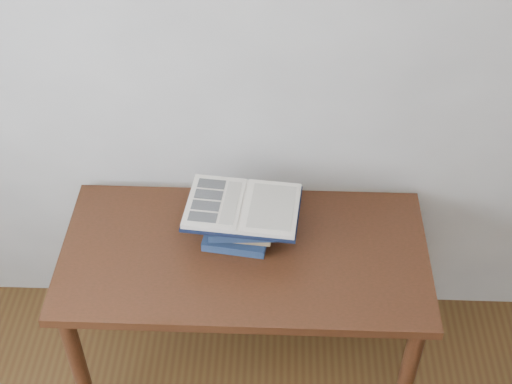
{
  "coord_description": "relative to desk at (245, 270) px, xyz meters",
  "views": [
    {
      "loc": [
        0.05,
        -0.32,
        2.57
      ],
      "look_at": [
        -0.02,
        1.46,
        0.91
      ],
      "focal_mm": 50.0,
      "sensor_mm": 36.0,
      "label": 1
    }
  ],
  "objects": [
    {
      "name": "book_stack",
      "position": [
        -0.01,
        0.07,
        0.16
      ],
      "size": [
        0.28,
        0.2,
        0.13
      ],
      "color": "#19284D",
      "rests_on": "desk"
    },
    {
      "name": "open_book",
      "position": [
        -0.01,
        0.08,
        0.24
      ],
      "size": [
        0.42,
        0.31,
        0.03
      ],
      "rotation": [
        0.0,
        0.0,
        -0.1
      ],
      "color": "black",
      "rests_on": "book_stack"
    },
    {
      "name": "desk",
      "position": [
        0.0,
        0.0,
        0.0
      ],
      "size": [
        1.3,
        0.65,
        0.7
      ],
      "color": "#411D10",
      "rests_on": "ground"
    }
  ]
}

